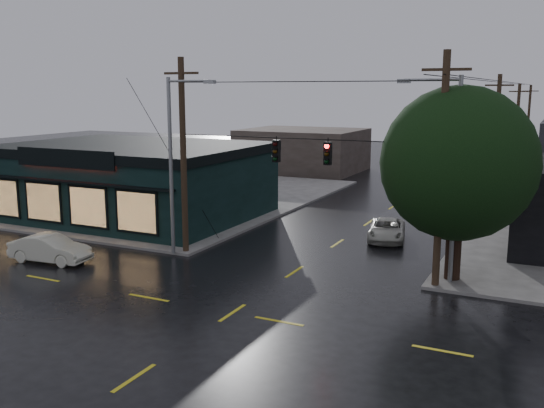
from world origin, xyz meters
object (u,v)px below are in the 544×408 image
at_px(utility_pole_nw, 186,253).
at_px(utility_pole_ne, 435,288).
at_px(suv_silver, 387,230).
at_px(corner_tree, 458,164).
at_px(sedan_cream, 50,249).

xyz_separation_m(utility_pole_nw, utility_pole_ne, (13.00, 0.00, 0.00)).
distance_m(utility_pole_nw, suv_silver, 11.56).
relative_size(utility_pole_ne, suv_silver, 2.35).
height_order(utility_pole_ne, suv_silver, utility_pole_ne).
distance_m(utility_pole_nw, utility_pole_ne, 13.00).
height_order(corner_tree, utility_pole_ne, corner_tree).
distance_m(utility_pole_ne, sedan_cream, 18.74).
relative_size(corner_tree, utility_pole_nw, 0.85).
bearing_deg(utility_pole_ne, sedan_cream, -166.66).
height_order(utility_pole_nw, utility_pole_ne, same).
bearing_deg(corner_tree, suv_silver, 126.94).
xyz_separation_m(sedan_cream, suv_silver, (14.00, 11.82, -0.09)).
distance_m(corner_tree, utility_pole_nw, 14.58).
distance_m(sedan_cream, suv_silver, 18.33).
height_order(corner_tree, sedan_cream, corner_tree).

